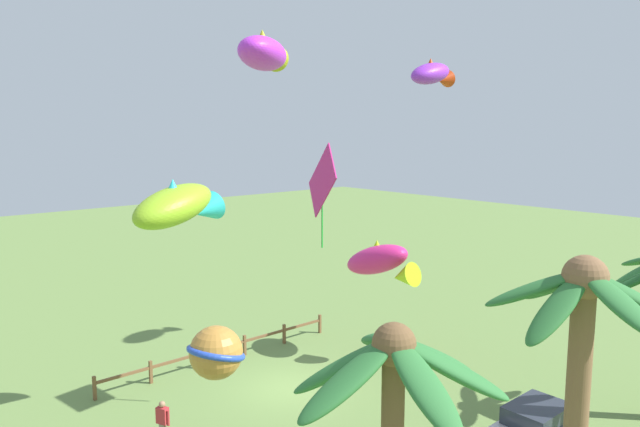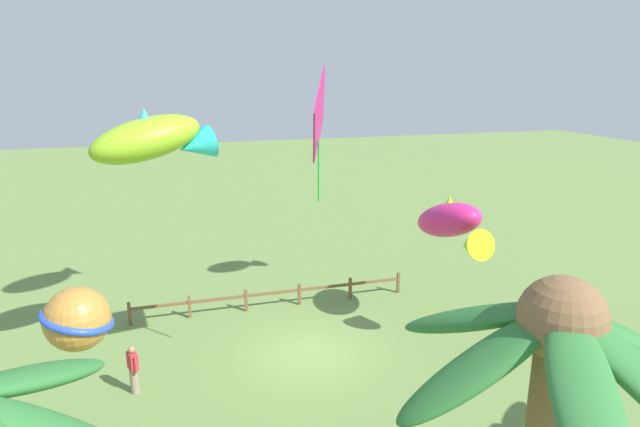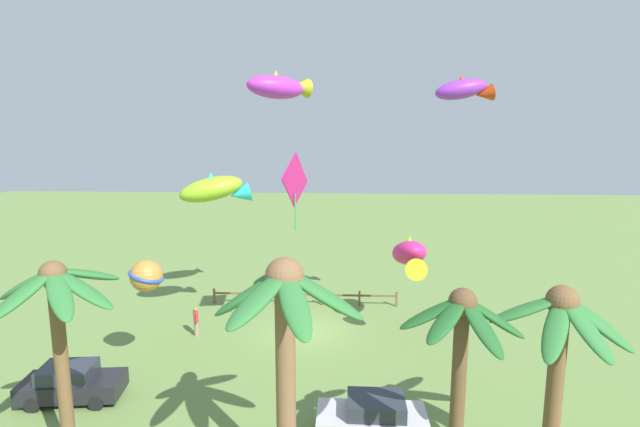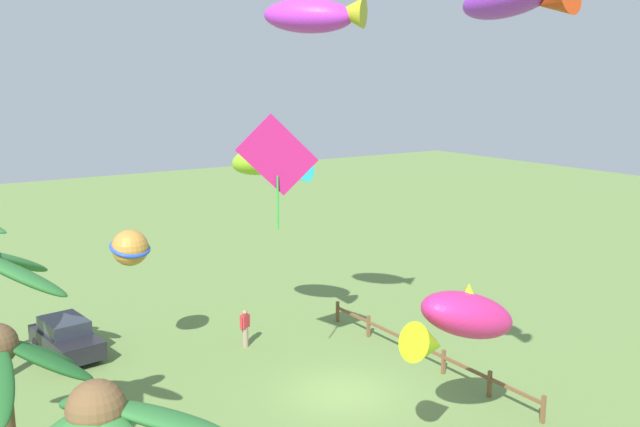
{
  "view_description": "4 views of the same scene",
  "coord_description": "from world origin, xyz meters",
  "views": [
    {
      "loc": [
        14.12,
        17.85,
        10.35
      ],
      "look_at": [
        -0.74,
        0.99,
        7.15
      ],
      "focal_mm": 33.45,
      "sensor_mm": 36.0,
      "label": 1
    },
    {
      "loc": [
        4.44,
        16.59,
        9.79
      ],
      "look_at": [
        -0.12,
        0.83,
        5.4
      ],
      "focal_mm": 30.08,
      "sensor_mm": 36.0,
      "label": 2
    },
    {
      "loc": [
        -1.98,
        24.39,
        10.78
      ],
      "look_at": [
        -0.78,
        1.5,
        6.85
      ],
      "focal_mm": 26.68,
      "sensor_mm": 36.0,
      "label": 3
    },
    {
      "loc": [
        -18.93,
        13.51,
        11.02
      ],
      "look_at": [
        0.45,
        0.64,
        6.49
      ],
      "focal_mm": 39.8,
      "sensor_mm": 36.0,
      "label": 4
    }
  ],
  "objects": [
    {
      "name": "spectator_0",
      "position": [
        5.89,
        0.74,
        0.81
      ],
      "size": [
        0.37,
        0.51,
        1.59
      ],
      "color": "gray",
      "rests_on": "ground"
    },
    {
      "name": "kite_fish_2",
      "position": [
        1.3,
        0.31,
        12.99
      ],
      "size": [
        3.52,
        3.17,
        1.45
      ],
      "color": "#BF30D7"
    },
    {
      "name": "rail_fence",
      "position": [
        0.5,
        -4.18,
        0.59
      ],
      "size": [
        11.68,
        0.12,
        0.95
      ],
      "color": "brown",
      "rests_on": "ground"
    },
    {
      "name": "kite_fish_3",
      "position": [
        -5.45,
        -0.2,
        4.38
      ],
      "size": [
        1.91,
        4.16,
        2.35
      ],
      "color": "#DD257A"
    },
    {
      "name": "kite_ball_0",
      "position": [
        6.5,
        5.18,
        4.69
      ],
      "size": [
        1.73,
        1.75,
        1.37
      ],
      "color": "#BB7E33"
    },
    {
      "name": "parked_car_0",
      "position": [
        9.02,
        7.15,
        0.75
      ],
      "size": [
        4.07,
        2.13,
        1.51
      ],
      "color": "black",
      "rests_on": "ground"
    },
    {
      "name": "kite_diamond_5",
      "position": [
        0.35,
        2.33,
        8.51
      ],
      "size": [
        0.99,
        2.51,
        3.71
      ],
      "color": "#C51D72"
    },
    {
      "name": "kite_fish_1",
      "position": [
        4.75,
        0.13,
        7.84
      ],
      "size": [
        4.07,
        2.67,
        1.84
      ],
      "color": "#8FC423"
    },
    {
      "name": "ground_plane",
      "position": [
        0.0,
        0.0,
        0.0
      ],
      "size": [
        120.0,
        120.0,
        0.0
      ],
      "primitive_type": "plane",
      "color": "olive"
    },
    {
      "name": "palm_tree_2",
      "position": [
        -5.26,
        11.66,
        4.88
      ],
      "size": [
        3.59,
        3.39,
        6.53
      ],
      "color": "brown",
      "rests_on": "ground"
    }
  ]
}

